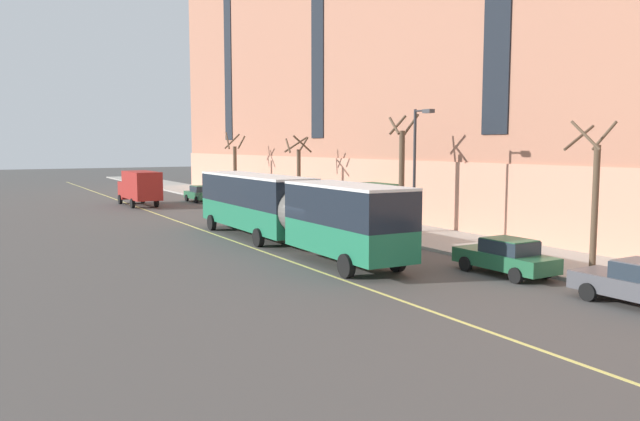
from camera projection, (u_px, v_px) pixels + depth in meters
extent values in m
plane|color=#4C4947|center=(310.00, 257.00, 30.39)|extent=(260.00, 260.00, 0.00)
cube|color=#ADA89E|center=(420.00, 235.00, 37.49)|extent=(5.84, 160.00, 0.15)
cube|color=tan|center=(492.00, 201.00, 36.08)|extent=(0.14, 110.00, 4.40)
cube|color=#234C2D|center=(370.00, 185.00, 44.22)|extent=(3.20, 3.40, 0.24)
cube|color=#1E232B|center=(227.00, 19.00, 69.93)|extent=(0.10, 2.00, 27.04)
cube|color=#1E704C|center=(255.00, 215.00, 36.96)|extent=(2.68, 11.55, 1.34)
cube|color=black|center=(255.00, 190.00, 36.81)|extent=(2.69, 11.55, 1.63)
cube|color=white|center=(254.00, 176.00, 36.72)|extent=(2.70, 11.55, 0.12)
cube|color=#19232D|center=(221.00, 187.00, 41.86)|extent=(2.35, 0.10, 1.22)
cube|color=orange|center=(220.00, 176.00, 41.78)|extent=(1.79, 0.08, 0.28)
cube|color=black|center=(221.00, 215.00, 42.07)|extent=(2.50, 0.15, 0.24)
cube|color=white|center=(208.00, 212.00, 41.61)|extent=(0.28, 0.06, 0.18)
cube|color=white|center=(233.00, 211.00, 42.48)|extent=(0.28, 0.06, 0.18)
cylinder|color=#595651|center=(304.00, 211.00, 31.44)|extent=(2.44, 1.03, 2.43)
cube|color=#1E704C|center=(347.00, 238.00, 27.87)|extent=(2.63, 7.42, 1.34)
cube|color=black|center=(347.00, 205.00, 27.72)|extent=(2.65, 7.42, 1.63)
cube|color=white|center=(347.00, 186.00, 27.63)|extent=(2.66, 7.42, 0.12)
cylinder|color=black|center=(212.00, 223.00, 39.93)|extent=(0.31, 1.00, 1.00)
cylinder|color=black|center=(249.00, 220.00, 41.17)|extent=(0.31, 1.00, 1.00)
cylinder|color=black|center=(258.00, 238.00, 33.42)|extent=(0.31, 1.00, 1.00)
cylinder|color=black|center=(301.00, 234.00, 34.66)|extent=(0.31, 1.00, 1.00)
cylinder|color=black|center=(346.00, 266.00, 25.57)|extent=(0.31, 1.00, 1.00)
cylinder|color=black|center=(397.00, 260.00, 26.80)|extent=(0.31, 1.00, 1.00)
cube|color=#23603D|center=(504.00, 260.00, 26.15)|extent=(1.78, 4.56, 0.64)
cube|color=#232D38|center=(509.00, 246.00, 25.89)|extent=(1.54, 2.06, 0.56)
cube|color=#23603D|center=(509.00, 239.00, 25.86)|extent=(1.51, 1.97, 0.04)
cylinder|color=black|center=(466.00, 264.00, 26.96)|extent=(0.23, 0.64, 0.64)
cylinder|color=black|center=(494.00, 260.00, 27.81)|extent=(0.23, 0.64, 0.64)
cylinder|color=black|center=(516.00, 275.00, 24.55)|extent=(0.23, 0.64, 0.64)
cylinder|color=black|center=(545.00, 271.00, 25.40)|extent=(0.23, 0.64, 0.64)
cube|color=#23603D|center=(200.00, 195.00, 60.18)|extent=(1.93, 4.41, 0.64)
cube|color=#232D38|center=(201.00, 189.00, 59.93)|extent=(1.62, 2.01, 0.56)
cube|color=#23603D|center=(201.00, 186.00, 59.90)|extent=(1.58, 1.92, 0.04)
cylinder|color=black|center=(187.00, 198.00, 60.89)|extent=(0.24, 0.65, 0.64)
cylinder|color=black|center=(203.00, 197.00, 61.80)|extent=(0.24, 0.65, 0.64)
cylinder|color=black|center=(197.00, 200.00, 58.62)|extent=(0.24, 0.65, 0.64)
cylinder|color=black|center=(214.00, 199.00, 59.53)|extent=(0.24, 0.65, 0.64)
cube|color=#23603D|center=(243.00, 205.00, 50.40)|extent=(1.79, 4.77, 0.64)
cube|color=#232D38|center=(244.00, 198.00, 50.14)|extent=(1.55, 2.15, 0.56)
cube|color=#23603D|center=(244.00, 194.00, 50.10)|extent=(1.52, 2.06, 0.04)
cylinder|color=black|center=(226.00, 208.00, 51.31)|extent=(0.23, 0.64, 0.64)
cylinder|color=black|center=(246.00, 207.00, 52.13)|extent=(0.23, 0.64, 0.64)
cylinder|color=black|center=(240.00, 211.00, 48.75)|extent=(0.23, 0.64, 0.64)
cylinder|color=black|center=(260.00, 210.00, 49.57)|extent=(0.23, 0.64, 0.64)
cylinder|color=black|center=(588.00, 292.00, 21.78)|extent=(0.24, 0.65, 0.64)
cylinder|color=black|center=(619.00, 286.00, 22.68)|extent=(0.24, 0.65, 0.64)
cube|color=navy|center=(329.00, 223.00, 38.45)|extent=(1.85, 4.20, 0.64)
cube|color=#232D38|center=(330.00, 214.00, 38.21)|extent=(1.63, 1.89, 0.56)
cube|color=navy|center=(330.00, 209.00, 38.18)|extent=(1.59, 1.81, 0.04)
cylinder|color=black|center=(306.00, 227.00, 39.17)|extent=(0.22, 0.64, 0.64)
cylinder|color=black|center=(330.00, 225.00, 40.06)|extent=(0.22, 0.64, 0.64)
cylinder|color=black|center=(327.00, 232.00, 36.92)|extent=(0.22, 0.64, 0.64)
cylinder|color=black|center=(352.00, 230.00, 37.80)|extent=(0.22, 0.64, 0.64)
cube|color=#B7B7BC|center=(284.00, 213.00, 44.26)|extent=(1.93, 4.66, 0.64)
cube|color=#232D38|center=(286.00, 205.00, 44.00)|extent=(1.66, 2.12, 0.56)
cube|color=#B7B7BC|center=(286.00, 201.00, 43.97)|extent=(1.62, 2.02, 0.04)
cylinder|color=black|center=(265.00, 216.00, 45.13)|extent=(0.24, 0.65, 0.64)
cylinder|color=black|center=(287.00, 215.00, 45.97)|extent=(0.24, 0.65, 0.64)
cylinder|color=black|center=(281.00, 220.00, 42.62)|extent=(0.24, 0.65, 0.64)
cylinder|color=black|center=(305.00, 219.00, 43.46)|extent=(0.24, 0.65, 0.64)
cube|color=maroon|center=(142.00, 185.00, 55.09)|extent=(2.29, 5.50, 2.43)
cube|color=maroon|center=(131.00, 190.00, 58.40)|extent=(2.12, 1.74, 1.60)
cube|color=#1E2833|center=(129.00, 187.00, 59.13)|extent=(1.87, 0.11, 0.80)
cylinder|color=black|center=(120.00, 199.00, 57.96)|extent=(0.27, 0.84, 0.84)
cylinder|color=black|center=(143.00, 198.00, 59.02)|extent=(0.27, 0.84, 0.84)
cylinder|color=black|center=(133.00, 203.00, 54.05)|extent=(0.27, 0.84, 0.84)
cylinder|color=black|center=(156.00, 202.00, 55.10)|extent=(0.27, 0.84, 0.84)
cylinder|color=brown|center=(595.00, 208.00, 26.29)|extent=(0.27, 0.27, 5.29)
cylinder|color=brown|center=(604.00, 136.00, 26.27)|extent=(0.26, 1.09, 1.24)
cylinder|color=brown|center=(579.00, 138.00, 26.76)|extent=(1.89, 0.16, 1.12)
cylinder|color=brown|center=(586.00, 135.00, 25.65)|extent=(0.22, 1.55, 1.27)
cylinder|color=brown|center=(402.00, 182.00, 37.85)|extent=(0.35, 0.35, 6.15)
cylinder|color=brown|center=(411.00, 125.00, 37.81)|extent=(0.17, 1.42, 1.26)
cylinder|color=brown|center=(398.00, 125.00, 37.99)|extent=(1.20, 0.29, 1.22)
cylinder|color=brown|center=(394.00, 126.00, 37.29)|extent=(0.31, 1.22, 1.09)
cylinder|color=brown|center=(299.00, 181.00, 49.52)|extent=(0.32, 0.32, 4.95)
cylinder|color=brown|center=(303.00, 145.00, 49.58)|extent=(0.43, 1.13, 1.24)
cylinder|color=brown|center=(296.00, 145.00, 50.10)|extent=(1.90, 0.59, 1.30)
cylinder|color=brown|center=(288.00, 145.00, 49.04)|extent=(0.65, 1.74, 1.15)
cylinder|color=brown|center=(302.00, 144.00, 48.54)|extent=(1.61, 0.28, 1.38)
cylinder|color=brown|center=(235.00, 173.00, 61.12)|extent=(0.35, 0.35, 5.17)
cylinder|color=brown|center=(241.00, 142.00, 61.20)|extent=(0.24, 1.56, 1.30)
cylinder|color=brown|center=(232.00, 141.00, 61.46)|extent=(1.61, 0.24, 1.51)
cylinder|color=brown|center=(228.00, 140.00, 60.55)|extent=(0.40, 1.51, 1.66)
cylinder|color=#2D2D30|center=(414.00, 176.00, 33.98)|extent=(0.16, 0.16, 7.21)
cylinder|color=#2D2D30|center=(422.00, 111.00, 33.14)|extent=(0.10, 1.10, 0.10)
cube|color=#3D3D3F|center=(428.00, 111.00, 32.67)|extent=(0.36, 0.60, 0.20)
cube|color=#E0D66B|center=(260.00, 250.00, 32.31)|extent=(0.16, 140.00, 0.01)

